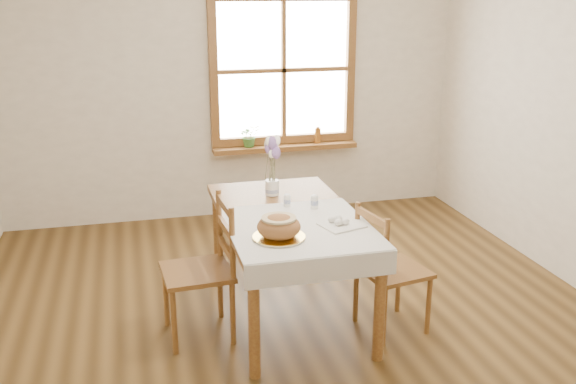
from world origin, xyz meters
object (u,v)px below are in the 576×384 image
object	(u,v)px
chair_right	(393,268)
dining_table	(288,225)
chair_left	(197,270)
bread_plate	(279,237)
flower_vase	(272,189)

from	to	relation	value
chair_right	dining_table	bearing A→B (deg)	47.23
chair_left	bread_plate	world-z (taller)	chair_left
chair_right	bread_plate	size ratio (longest dim) A/B	2.80
chair_left	chair_right	distance (m)	1.30
chair_right	bread_plate	bearing A→B (deg)	84.96
dining_table	chair_left	bearing A→B (deg)	-165.87
chair_right	flower_vase	size ratio (longest dim) A/B	7.85
bread_plate	chair_left	bearing A→B (deg)	147.29
dining_table	chair_left	world-z (taller)	chair_left
chair_left	chair_right	world-z (taller)	chair_left
chair_right	flower_vase	world-z (taller)	chair_right
flower_vase	dining_table	bearing A→B (deg)	-86.95
chair_right	flower_vase	xyz separation A→B (m)	(-0.65, 0.78, 0.37)
chair_right	flower_vase	distance (m)	1.08
dining_table	chair_left	xyz separation A→B (m)	(-0.65, -0.16, -0.19)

